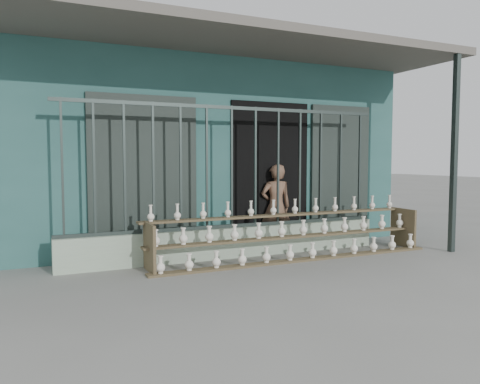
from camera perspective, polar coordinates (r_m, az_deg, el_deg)
name	(u,v)px	position (r m, az deg, el deg)	size (l,w,h in m)	color
ground	(273,277)	(5.94, 4.05, -10.31)	(60.00, 60.00, 0.00)	slate
workshop_building	(175,151)	(9.68, -7.92, 4.92)	(7.40, 6.60, 3.21)	#2A5A56
parapet_wall	(232,242)	(7.03, -1.01, -6.15)	(5.00, 0.20, 0.45)	#A2B89E
security_fence	(232,167)	(6.92, -1.03, 3.04)	(5.00, 0.04, 1.80)	#283330
shelf_rack	(293,234)	(7.01, 6.48, -5.08)	(4.50, 0.68, 0.85)	brown
elderly_woman	(276,206)	(7.70, 4.40, -1.76)	(0.51, 0.33, 1.38)	brown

